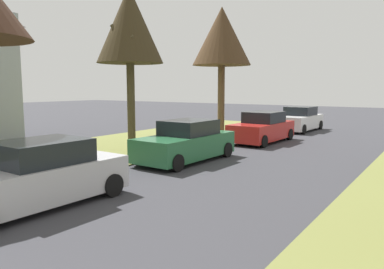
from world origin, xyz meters
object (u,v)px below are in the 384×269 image
Objects in this scene: street_tree_left_far at (222,37)px; parked_sedan_green at (186,142)px; parked_sedan_red at (262,128)px; parked_sedan_silver at (36,176)px; parked_sedan_white at (299,120)px; street_tree_left_mid_b at (129,26)px.

street_tree_left_far is 9.94m from parked_sedan_green.
parked_sedan_green is at bearing -93.23° from parked_sedan_red.
street_tree_left_far is 15.75m from parked_sedan_silver.
parked_sedan_white is at bearing 53.27° from street_tree_left_far.
street_tree_left_far is 6.31m from parked_sedan_red.
parked_sedan_silver is 1.00× the size of parked_sedan_green.
street_tree_left_mid_b reaches higher than parked_sedan_white.
street_tree_left_far is (0.31, 7.45, 0.32)m from street_tree_left_mid_b.
street_tree_left_far is 7.52m from parked_sedan_white.
parked_sedan_silver is at bearing -90.08° from parked_sedan_white.
parked_sedan_green is at bearing -9.25° from street_tree_left_mid_b.
parked_sedan_green is 12.48m from parked_sedan_white.
street_tree_left_far is 1.68× the size of parked_sedan_white.
street_tree_left_far reaches higher than parked_sedan_green.
parked_sedan_green is at bearing -69.04° from street_tree_left_far.
parked_sedan_silver is at bearing -77.18° from street_tree_left_far.
street_tree_left_mid_b is 1.59× the size of parked_sedan_silver.
street_tree_left_mid_b is at bearing -92.40° from street_tree_left_far.
street_tree_left_far is at bearing 102.82° from parked_sedan_silver.
parked_sedan_red is at bearing -89.22° from parked_sedan_white.
parked_sedan_white is (-0.08, 6.14, 0.00)m from parked_sedan_red.
parked_sedan_green is 6.35m from parked_sedan_red.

